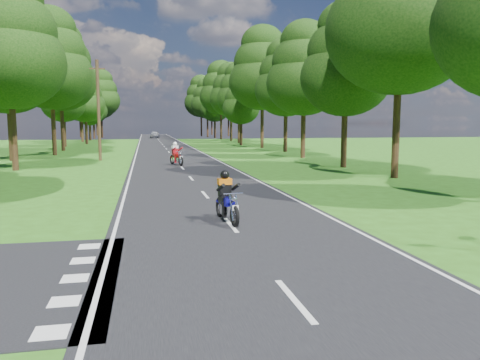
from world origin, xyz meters
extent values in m
plane|color=#2C5C15|center=(0.00, 0.00, 0.00)|extent=(160.00, 160.00, 0.00)
cube|color=black|center=(0.00, 50.00, 0.01)|extent=(7.00, 140.00, 0.02)
cube|color=silver|center=(0.00, -4.00, 0.02)|extent=(0.12, 2.00, 0.01)
cube|color=silver|center=(0.00, 2.00, 0.02)|extent=(0.12, 2.00, 0.01)
cube|color=silver|center=(0.00, 8.00, 0.02)|extent=(0.12, 2.00, 0.01)
cube|color=silver|center=(0.00, 14.00, 0.02)|extent=(0.12, 2.00, 0.01)
cube|color=silver|center=(0.00, 20.00, 0.02)|extent=(0.12, 2.00, 0.01)
cube|color=silver|center=(0.00, 26.00, 0.02)|extent=(0.12, 2.00, 0.01)
cube|color=silver|center=(0.00, 32.00, 0.02)|extent=(0.12, 2.00, 0.01)
cube|color=silver|center=(0.00, 38.00, 0.02)|extent=(0.12, 2.00, 0.01)
cube|color=silver|center=(0.00, 44.00, 0.02)|extent=(0.12, 2.00, 0.01)
cube|color=silver|center=(0.00, 50.00, 0.02)|extent=(0.12, 2.00, 0.01)
cube|color=silver|center=(0.00, 56.00, 0.02)|extent=(0.12, 2.00, 0.01)
cube|color=silver|center=(0.00, 62.00, 0.02)|extent=(0.12, 2.00, 0.01)
cube|color=silver|center=(0.00, 68.00, 0.02)|extent=(0.12, 2.00, 0.01)
cube|color=silver|center=(0.00, 74.00, 0.02)|extent=(0.12, 2.00, 0.01)
cube|color=silver|center=(0.00, 80.00, 0.02)|extent=(0.12, 2.00, 0.01)
cube|color=silver|center=(0.00, 86.00, 0.02)|extent=(0.12, 2.00, 0.01)
cube|color=silver|center=(0.00, 92.00, 0.02)|extent=(0.12, 2.00, 0.01)
cube|color=silver|center=(0.00, 98.00, 0.02)|extent=(0.12, 2.00, 0.01)
cube|color=silver|center=(0.00, 104.00, 0.02)|extent=(0.12, 2.00, 0.01)
cube|color=silver|center=(0.00, 110.00, 0.02)|extent=(0.12, 2.00, 0.01)
cube|color=silver|center=(0.00, 116.00, 0.02)|extent=(0.12, 2.00, 0.01)
cube|color=silver|center=(-3.30, 50.00, 0.02)|extent=(0.10, 140.00, 0.01)
cube|color=silver|center=(3.30, 50.00, 0.02)|extent=(0.10, 140.00, 0.01)
cube|color=silver|center=(-3.80, -4.50, 0.02)|extent=(0.50, 0.50, 0.01)
cube|color=silver|center=(-3.80, -3.30, 0.02)|extent=(0.50, 0.50, 0.01)
cube|color=silver|center=(-3.80, -2.10, 0.02)|extent=(0.50, 0.50, 0.01)
cube|color=silver|center=(-3.80, -0.90, 0.02)|extent=(0.50, 0.50, 0.01)
cube|color=silver|center=(-3.80, 0.30, 0.02)|extent=(0.50, 0.50, 0.01)
cylinder|color=black|center=(-10.57, 20.76, 1.96)|extent=(0.40, 0.40, 3.91)
ellipsoid|color=black|center=(-10.57, 20.76, 6.78)|extent=(6.85, 6.85, 5.82)
ellipsoid|color=black|center=(-10.57, 20.76, 8.68)|extent=(5.87, 5.87, 4.99)
cylinder|color=black|center=(-12.94, 29.18, 1.90)|extent=(0.40, 0.40, 3.79)
ellipsoid|color=black|center=(-12.94, 29.18, 6.57)|extent=(6.64, 6.64, 5.64)
ellipsoid|color=black|center=(-12.94, 29.18, 8.41)|extent=(5.69, 5.69, 4.84)
ellipsoid|color=black|center=(-12.94, 29.18, 10.26)|extent=(4.27, 4.27, 3.63)
cylinder|color=black|center=(-10.82, 35.60, 2.16)|extent=(0.40, 0.40, 4.32)
ellipsoid|color=black|center=(-10.82, 35.60, 7.47)|extent=(7.56, 7.56, 6.42)
ellipsoid|color=black|center=(-10.82, 35.60, 9.58)|extent=(6.48, 6.48, 5.51)
ellipsoid|color=black|center=(-10.82, 35.60, 11.68)|extent=(4.86, 4.86, 4.13)
cylinder|color=black|center=(-11.26, 43.10, 2.20)|extent=(0.40, 0.40, 4.40)
ellipsoid|color=black|center=(-11.26, 43.10, 7.62)|extent=(7.71, 7.71, 6.55)
ellipsoid|color=black|center=(-11.26, 43.10, 9.77)|extent=(6.60, 6.60, 5.61)
ellipsoid|color=black|center=(-11.26, 43.10, 11.92)|extent=(4.95, 4.95, 4.21)
cylinder|color=black|center=(-12.61, 52.78, 1.60)|extent=(0.40, 0.40, 3.20)
ellipsoid|color=black|center=(-12.61, 52.78, 5.54)|extent=(5.60, 5.60, 4.76)
ellipsoid|color=black|center=(-12.61, 52.78, 7.10)|extent=(4.80, 4.80, 4.08)
ellipsoid|color=black|center=(-12.61, 52.78, 8.66)|extent=(3.60, 3.60, 3.06)
cylinder|color=black|center=(-10.75, 60.15, 1.61)|extent=(0.40, 0.40, 3.22)
ellipsoid|color=black|center=(-10.75, 60.15, 5.58)|extent=(5.64, 5.64, 4.79)
ellipsoid|color=black|center=(-10.75, 60.15, 7.15)|extent=(4.83, 4.83, 4.11)
ellipsoid|color=black|center=(-10.75, 60.15, 8.72)|extent=(3.62, 3.62, 3.08)
cylinder|color=black|center=(-12.29, 67.91, 1.80)|extent=(0.40, 0.40, 3.61)
ellipsoid|color=black|center=(-12.29, 67.91, 6.25)|extent=(6.31, 6.31, 5.37)
ellipsoid|color=black|center=(-12.29, 67.91, 8.01)|extent=(5.41, 5.41, 4.60)
ellipsoid|color=black|center=(-12.29, 67.91, 9.76)|extent=(4.06, 4.06, 3.45)
cylinder|color=black|center=(-11.94, 75.74, 1.33)|extent=(0.40, 0.40, 2.67)
ellipsoid|color=black|center=(-11.94, 75.74, 4.62)|extent=(4.67, 4.67, 3.97)
ellipsoid|color=black|center=(-11.94, 75.74, 5.92)|extent=(4.00, 4.00, 3.40)
ellipsoid|color=black|center=(-11.94, 75.74, 7.22)|extent=(3.00, 3.00, 2.55)
cylinder|color=black|center=(-12.18, 84.90, 1.54)|extent=(0.40, 0.40, 3.09)
ellipsoid|color=black|center=(-12.18, 84.90, 5.34)|extent=(5.40, 5.40, 4.59)
ellipsoid|color=black|center=(-12.18, 84.90, 6.85)|extent=(4.63, 4.63, 3.93)
ellipsoid|color=black|center=(-12.18, 84.90, 8.35)|extent=(3.47, 3.47, 2.95)
cylinder|color=black|center=(-11.23, 91.41, 2.24)|extent=(0.40, 0.40, 4.48)
ellipsoid|color=black|center=(-11.23, 91.41, 7.75)|extent=(7.84, 7.84, 6.66)
ellipsoid|color=black|center=(-11.23, 91.41, 9.94)|extent=(6.72, 6.72, 5.71)
ellipsoid|color=black|center=(-11.23, 91.41, 12.12)|extent=(5.04, 5.04, 4.28)
cylinder|color=black|center=(-12.28, 100.39, 2.05)|extent=(0.40, 0.40, 4.09)
ellipsoid|color=black|center=(-12.28, 100.39, 7.09)|extent=(7.16, 7.16, 6.09)
ellipsoid|color=black|center=(-12.28, 100.39, 9.08)|extent=(6.14, 6.14, 5.22)
ellipsoid|color=black|center=(-12.28, 100.39, 11.08)|extent=(4.61, 4.61, 3.92)
cylinder|color=black|center=(11.06, 12.20, 2.28)|extent=(0.40, 0.40, 4.56)
ellipsoid|color=black|center=(11.06, 12.20, 7.89)|extent=(7.98, 7.98, 6.78)
cylinder|color=black|center=(10.92, 18.69, 1.75)|extent=(0.40, 0.40, 3.49)
ellipsoid|color=black|center=(10.92, 18.69, 6.05)|extent=(6.12, 6.12, 5.20)
ellipsoid|color=black|center=(10.92, 18.69, 7.75)|extent=(5.24, 5.24, 4.46)
ellipsoid|color=black|center=(10.92, 18.69, 9.46)|extent=(3.93, 3.93, 3.34)
cylinder|color=black|center=(11.06, 27.58, 1.85)|extent=(0.40, 0.40, 3.69)
ellipsoid|color=black|center=(11.06, 27.58, 6.39)|extent=(6.46, 6.46, 5.49)
ellipsoid|color=black|center=(11.06, 27.58, 8.19)|extent=(5.54, 5.54, 4.71)
ellipsoid|color=black|center=(11.06, 27.58, 9.99)|extent=(4.15, 4.15, 3.53)
cylinder|color=black|center=(12.17, 36.42, 1.87)|extent=(0.40, 0.40, 3.74)
ellipsoid|color=black|center=(12.17, 36.42, 6.48)|extent=(6.55, 6.55, 5.57)
ellipsoid|color=black|center=(12.17, 36.42, 8.31)|extent=(5.62, 5.62, 4.77)
ellipsoid|color=black|center=(12.17, 36.42, 10.13)|extent=(4.21, 4.21, 3.58)
cylinder|color=black|center=(11.72, 44.72, 2.32)|extent=(0.40, 0.40, 4.64)
ellipsoid|color=black|center=(11.72, 44.72, 8.04)|extent=(8.12, 8.12, 6.91)
ellipsoid|color=black|center=(11.72, 44.72, 10.30)|extent=(6.96, 6.96, 5.92)
ellipsoid|color=black|center=(11.72, 44.72, 12.56)|extent=(5.22, 5.22, 4.44)
cylinder|color=black|center=(10.55, 51.92, 1.45)|extent=(0.40, 0.40, 2.91)
ellipsoid|color=black|center=(10.55, 51.92, 5.03)|extent=(5.09, 5.09, 4.33)
ellipsoid|color=black|center=(10.55, 51.92, 6.45)|extent=(4.36, 4.36, 3.71)
ellipsoid|color=black|center=(10.55, 51.92, 7.87)|extent=(3.27, 3.27, 2.78)
cylinder|color=black|center=(11.77, 59.40, 1.94)|extent=(0.40, 0.40, 3.88)
ellipsoid|color=black|center=(11.77, 59.40, 6.71)|extent=(6.78, 6.78, 5.77)
ellipsoid|color=black|center=(11.77, 59.40, 8.60)|extent=(5.81, 5.81, 4.94)
ellipsoid|color=black|center=(11.77, 59.40, 10.49)|extent=(4.36, 4.36, 3.71)
cylinder|color=black|center=(12.10, 67.87, 2.09)|extent=(0.40, 0.40, 4.18)
ellipsoid|color=black|center=(12.10, 67.87, 7.23)|extent=(7.31, 7.31, 6.21)
ellipsoid|color=black|center=(12.10, 67.87, 9.27)|extent=(6.27, 6.27, 5.33)
ellipsoid|color=black|center=(12.10, 67.87, 11.31)|extent=(4.70, 4.70, 4.00)
cylinder|color=black|center=(11.80, 76.83, 2.32)|extent=(0.40, 0.40, 4.63)
ellipsoid|color=black|center=(11.80, 76.83, 8.02)|extent=(8.11, 8.11, 6.89)
ellipsoid|color=black|center=(11.80, 76.83, 10.28)|extent=(6.95, 6.95, 5.91)
ellipsoid|color=black|center=(11.80, 76.83, 12.54)|extent=(5.21, 5.21, 4.43)
cylinder|color=black|center=(11.69, 84.12, 1.68)|extent=(0.40, 0.40, 3.36)
ellipsoid|color=black|center=(11.69, 84.12, 5.82)|extent=(5.88, 5.88, 5.00)
ellipsoid|color=black|center=(11.69, 84.12, 7.46)|extent=(5.04, 5.04, 4.29)
ellipsoid|color=black|center=(11.69, 84.12, 9.10)|extent=(3.78, 3.78, 3.21)
cylinder|color=black|center=(11.14, 91.34, 2.04)|extent=(0.40, 0.40, 4.09)
ellipsoid|color=black|center=(11.14, 91.34, 7.07)|extent=(7.15, 7.15, 6.08)
ellipsoid|color=black|center=(11.14, 91.34, 9.07)|extent=(6.13, 6.13, 5.21)
ellipsoid|color=black|center=(11.14, 91.34, 11.06)|extent=(4.60, 4.60, 3.91)
cylinder|color=black|center=(10.68, 99.10, 2.24)|extent=(0.40, 0.40, 4.48)
ellipsoid|color=black|center=(10.68, 99.10, 7.76)|extent=(7.84, 7.84, 6.66)
ellipsoid|color=black|center=(10.68, 99.10, 9.94)|extent=(6.72, 6.72, 5.71)
ellipsoid|color=black|center=(10.68, 99.10, 12.13)|extent=(5.04, 5.04, 4.28)
cylinder|color=black|center=(-14.00, 110.00, 1.92)|extent=(0.40, 0.40, 3.84)
ellipsoid|color=black|center=(-14.00, 110.00, 6.65)|extent=(6.72, 6.72, 5.71)
ellipsoid|color=black|center=(-14.00, 110.00, 8.52)|extent=(5.76, 5.76, 4.90)
ellipsoid|color=black|center=(-14.00, 110.00, 10.39)|extent=(4.32, 4.32, 3.67)
cylinder|color=black|center=(15.00, 112.00, 2.08)|extent=(0.40, 0.40, 4.16)
ellipsoid|color=black|center=(15.00, 112.00, 7.20)|extent=(7.28, 7.28, 6.19)
ellipsoid|color=black|center=(15.00, 112.00, 9.23)|extent=(6.24, 6.24, 5.30)
ellipsoid|color=black|center=(15.00, 112.00, 11.26)|extent=(4.68, 4.68, 3.98)
cylinder|color=black|center=(-16.00, 95.00, 1.76)|extent=(0.40, 0.40, 3.52)
ellipsoid|color=black|center=(-16.00, 95.00, 6.09)|extent=(6.16, 6.16, 5.24)
ellipsoid|color=black|center=(-16.00, 95.00, 7.81)|extent=(5.28, 5.28, 4.49)
ellipsoid|color=black|center=(-16.00, 95.00, 9.53)|extent=(3.96, 3.96, 3.37)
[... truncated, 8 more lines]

